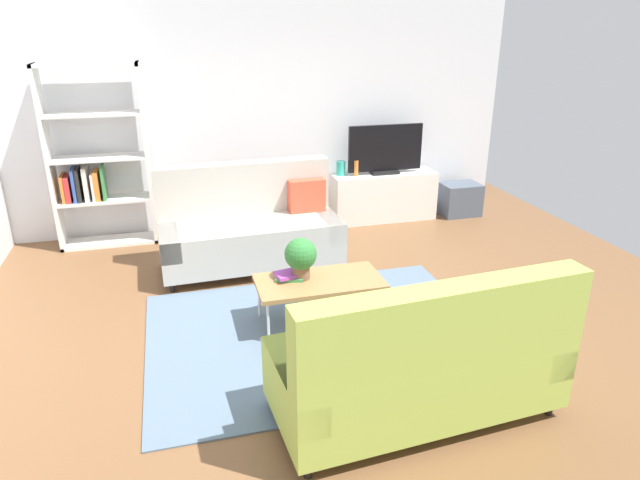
# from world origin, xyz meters

# --- Properties ---
(ground_plane) EXTENTS (7.68, 7.68, 0.00)m
(ground_plane) POSITION_xyz_m (0.00, 0.00, 0.00)
(ground_plane) COLOR brown
(wall_far) EXTENTS (6.40, 0.12, 2.90)m
(wall_far) POSITION_xyz_m (0.00, 2.80, 1.45)
(wall_far) COLOR silver
(wall_far) RESTS_ON ground_plane
(area_rug) EXTENTS (2.90, 2.20, 0.01)m
(area_rug) POSITION_xyz_m (-0.12, -0.25, 0.01)
(area_rug) COLOR slate
(area_rug) RESTS_ON ground_plane
(couch_beige) EXTENTS (1.93, 0.92, 1.10)m
(couch_beige) POSITION_xyz_m (-0.46, 1.37, 0.44)
(couch_beige) COLOR #B2ADA3
(couch_beige) RESTS_ON ground_plane
(couch_green) EXTENTS (1.95, 0.97, 1.10)m
(couch_green) POSITION_xyz_m (0.22, -1.47, 0.44)
(couch_green) COLOR #A3BC4C
(couch_green) RESTS_ON ground_plane
(coffee_table) EXTENTS (1.10, 0.56, 0.42)m
(coffee_table) POSITION_xyz_m (-0.07, -0.05, 0.39)
(coffee_table) COLOR #9E7042
(coffee_table) RESTS_ON ground_plane
(tv_console) EXTENTS (1.40, 0.44, 0.64)m
(tv_console) POSITION_xyz_m (1.49, 2.46, 0.32)
(tv_console) COLOR silver
(tv_console) RESTS_ON ground_plane
(tv) EXTENTS (1.00, 0.20, 0.64)m
(tv) POSITION_xyz_m (1.49, 2.44, 0.95)
(tv) COLOR black
(tv) RESTS_ON tv_console
(bookshelf) EXTENTS (1.10, 0.36, 2.10)m
(bookshelf) POSITION_xyz_m (-2.05, 2.48, 0.98)
(bookshelf) COLOR white
(bookshelf) RESTS_ON ground_plane
(storage_trunk) EXTENTS (0.52, 0.40, 0.44)m
(storage_trunk) POSITION_xyz_m (2.59, 2.36, 0.22)
(storage_trunk) COLOR #4C5666
(storage_trunk) RESTS_ON ground_plane
(potted_plant) EXTENTS (0.28, 0.28, 0.37)m
(potted_plant) POSITION_xyz_m (-0.22, 0.03, 0.63)
(potted_plant) COLOR brown
(potted_plant) RESTS_ON coffee_table
(table_book_0) EXTENTS (0.28, 0.23, 0.03)m
(table_book_0) POSITION_xyz_m (-0.31, 0.05, 0.43)
(table_book_0) COLOR #3F8C4C
(table_book_0) RESTS_ON coffee_table
(table_book_1) EXTENTS (0.27, 0.22, 0.03)m
(table_book_1) POSITION_xyz_m (-0.31, 0.05, 0.46)
(table_book_1) COLOR purple
(table_book_1) RESTS_ON table_book_0
(vase_0) EXTENTS (0.12, 0.12, 0.18)m
(vase_0) POSITION_xyz_m (0.91, 2.51, 0.73)
(vase_0) COLOR #33B29E
(vase_0) RESTS_ON tv_console
(bottle_0) EXTENTS (0.06, 0.06, 0.20)m
(bottle_0) POSITION_xyz_m (1.09, 2.42, 0.74)
(bottle_0) COLOR orange
(bottle_0) RESTS_ON tv_console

